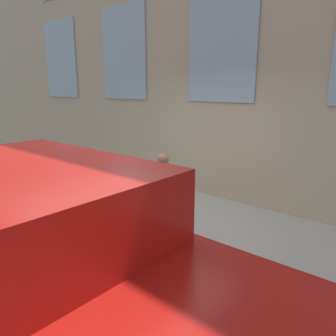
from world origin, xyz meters
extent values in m
plane|color=#2D2D30|center=(0.00, 0.00, 0.00)|extent=(80.00, 80.00, 0.00)
cube|color=#A8A093|center=(1.15, 0.00, 0.09)|extent=(2.31, 60.00, 0.17)
cube|color=#8C9EA8|center=(2.29, 0.00, 2.90)|extent=(0.03, 1.34, 1.94)
cube|color=#8C9EA8|center=(2.29, 2.44, 2.90)|extent=(0.03, 1.34, 1.94)
cube|color=#8C9EA8|center=(2.29, 4.89, 2.90)|extent=(0.03, 1.34, 1.94)
cylinder|color=red|center=(0.36, -0.56, 0.19)|extent=(0.32, 0.32, 0.04)
cylinder|color=red|center=(0.36, -0.56, 0.52)|extent=(0.24, 0.24, 0.69)
sphere|color=maroon|center=(0.36, -0.56, 0.86)|extent=(0.25, 0.25, 0.25)
cylinder|color=black|center=(0.36, -0.56, 0.94)|extent=(0.08, 0.08, 0.10)
cylinder|color=red|center=(0.36, -0.73, 0.60)|extent=(0.09, 0.10, 0.09)
cylinder|color=red|center=(0.36, -0.40, 0.60)|extent=(0.09, 0.10, 0.09)
cylinder|color=#998466|center=(0.76, 0.02, 0.43)|extent=(0.07, 0.07, 0.51)
cylinder|color=#998466|center=(0.87, 0.02, 0.43)|extent=(0.07, 0.07, 0.51)
cube|color=#1E59A5|center=(0.81, 0.02, 0.87)|extent=(0.14, 0.10, 0.38)
cylinder|color=#1E59A5|center=(0.71, 0.02, 0.88)|extent=(0.06, 0.06, 0.36)
cylinder|color=#1E59A5|center=(0.91, 0.02, 0.88)|extent=(0.06, 0.06, 0.36)
sphere|color=#8C6647|center=(0.81, 0.02, 1.15)|extent=(0.17, 0.17, 0.17)
cylinder|color=black|center=(-0.67, 1.12, 0.34)|extent=(0.24, 0.68, 0.68)
cylinder|color=black|center=(-0.67, -1.98, 0.34)|extent=(0.24, 0.68, 0.68)
cube|color=#A5140F|center=(-1.48, -0.43, 0.63)|extent=(1.87, 5.00, 0.57)
cube|color=#A5140F|center=(-1.48, -0.43, 1.23)|extent=(1.64, 2.40, 0.63)
cube|color=#1E232D|center=(-1.48, -0.43, 1.23)|extent=(1.65, 2.21, 0.40)
camera|label=1|loc=(-2.74, -3.12, 2.18)|focal=35.00mm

